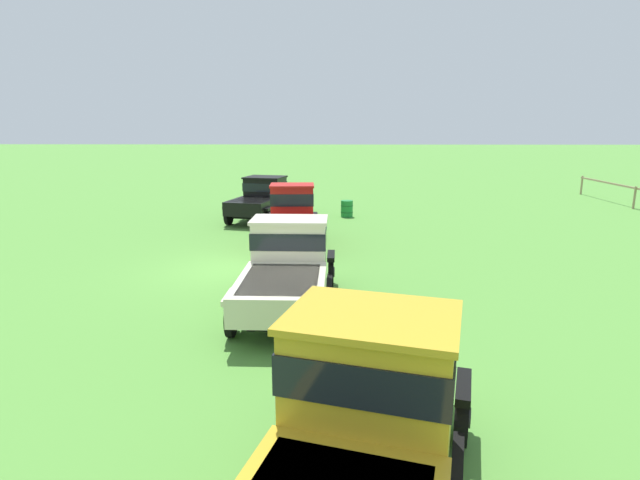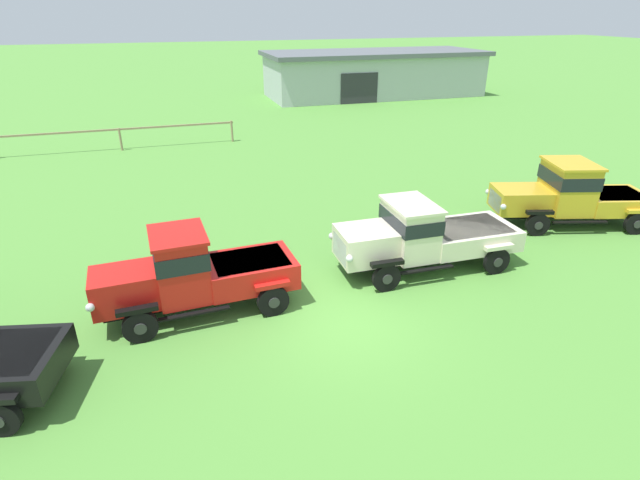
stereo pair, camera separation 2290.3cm
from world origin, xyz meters
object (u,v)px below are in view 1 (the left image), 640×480
object	(u,v)px
vintage_truck_midrow_center	(288,264)
oil_drum_beside_row	(347,209)
vintage_truck_far_side	(368,413)
vintage_truck_foreground_near	(264,197)
vintage_truck_second_in_line	(292,215)

from	to	relation	value
vintage_truck_midrow_center	oil_drum_beside_row	world-z (taller)	vintage_truck_midrow_center
oil_drum_beside_row	vintage_truck_far_side	bearing A→B (deg)	-0.99
vintage_truck_foreground_near	oil_drum_beside_row	distance (m)	4.09
vintage_truck_far_side	vintage_truck_second_in_line	bearing A→B (deg)	-171.87
vintage_truck_midrow_center	vintage_truck_far_side	size ratio (longest dim) A/B	0.97
vintage_truck_second_in_line	oil_drum_beside_row	bearing A→B (deg)	159.59
vintage_truck_midrow_center	vintage_truck_far_side	world-z (taller)	vintage_truck_far_side
vintage_truck_second_in_line	oil_drum_beside_row	xyz separation A→B (m)	(-6.01, 2.24, -0.71)
vintage_truck_far_side	oil_drum_beside_row	world-z (taller)	vintage_truck_far_side
oil_drum_beside_row	vintage_truck_second_in_line	bearing A→B (deg)	-20.41
oil_drum_beside_row	vintage_truck_midrow_center	bearing A→B (deg)	-8.17
vintage_truck_midrow_center	oil_drum_beside_row	bearing A→B (deg)	171.83
vintage_truck_foreground_near	vintage_truck_second_in_line	distance (m)	5.80
vintage_truck_far_side	oil_drum_beside_row	xyz separation A→B (m)	(-19.31, 0.33, -0.73)
vintage_truck_midrow_center	oil_drum_beside_row	xyz separation A→B (m)	(-12.63, 1.81, -0.65)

